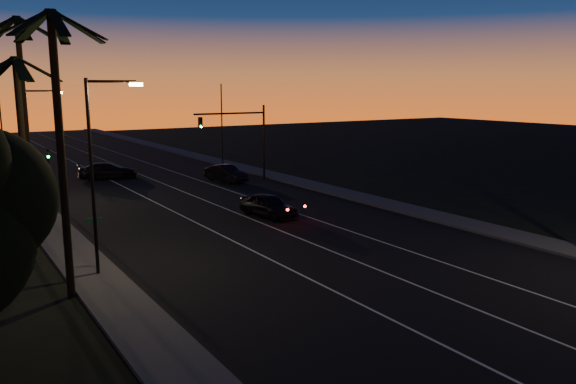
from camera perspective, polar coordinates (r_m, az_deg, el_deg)
road at (r=40.32m, az=-6.96°, el=-1.80°), size 20.00×170.00×0.01m
sidewalk_left at (r=37.02m, az=-22.81°, el=-3.56°), size 2.40×170.00×0.16m
sidewalk_right at (r=46.14m, az=5.66°, el=-0.11°), size 2.40×170.00×0.16m
lane_stripe_left at (r=39.15m, az=-10.92°, el=-2.27°), size 0.12×160.00×0.01m
lane_stripe_mid at (r=40.53m, az=-6.32°, el=-1.70°), size 0.12×160.00×0.01m
lane_stripe_right at (r=42.15m, az=-2.06°, el=-1.17°), size 0.12×160.00×0.01m
palm_near at (r=24.01m, az=-22.24°, el=6.18°), size 4.25×4.16×11.53m
palm_mid at (r=29.89m, az=-25.40°, el=5.08°), size 4.25×4.16×10.03m
palm_far at (r=35.90m, az=-25.25°, el=8.02°), size 4.25×4.16×12.53m
streetlight_left_near at (r=26.52m, az=-18.75°, el=2.94°), size 2.55×0.26×9.00m
streetlight_left_far at (r=44.15m, az=-24.44°, el=5.05°), size 2.55×0.26×8.50m
street_sign at (r=28.13m, az=-19.00°, el=-4.28°), size 0.70×0.06×2.60m
signal_mast at (r=51.67m, az=-4.75°, el=6.31°), size 7.10×0.41×7.00m
signal_post at (r=46.50m, az=-23.15°, el=2.68°), size 0.28×0.37×4.20m
far_pole_left at (r=60.99m, az=-27.06°, el=5.58°), size 0.14×0.14×9.00m
far_pole_right at (r=64.12m, az=-6.74°, el=6.84°), size 0.14×0.14×9.00m
lead_car at (r=37.75m, az=-2.01°, el=-1.36°), size 2.68×5.29×1.55m
right_car at (r=52.15m, az=-6.33°, el=1.89°), size 2.57×4.90×1.54m
cross_car at (r=55.89m, az=-17.86°, el=2.05°), size 5.71×3.08×1.57m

